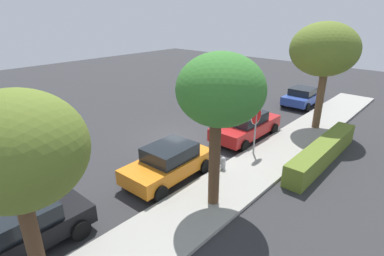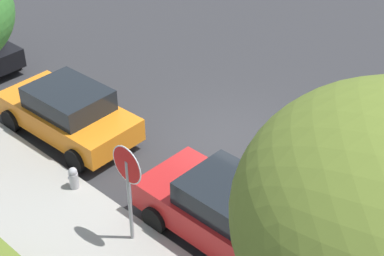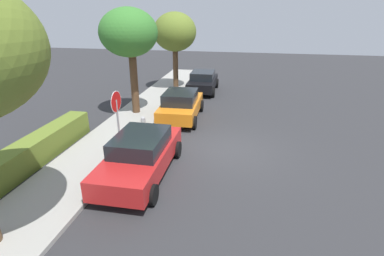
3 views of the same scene
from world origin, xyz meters
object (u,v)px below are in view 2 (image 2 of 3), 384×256
(parked_car_red, at_px, (237,217))
(fire_hydrant, at_px, (74,180))
(parked_car_orange, at_px, (68,112))
(stop_sign, at_px, (128,179))

(parked_car_red, xyz_separation_m, fire_hydrant, (3.89, 1.31, -0.40))
(parked_car_orange, xyz_separation_m, fire_hydrant, (-1.98, 1.38, -0.40))
(parked_car_orange, distance_m, fire_hydrant, 2.45)
(stop_sign, height_order, parked_car_orange, stop_sign)
(fire_hydrant, bearing_deg, parked_car_orange, -34.96)
(stop_sign, xyz_separation_m, parked_car_red, (-1.63, -1.50, -0.99))
(fire_hydrant, bearing_deg, parked_car_red, -161.43)
(parked_car_red, height_order, parked_car_orange, parked_car_red)
(parked_car_red, distance_m, parked_car_orange, 5.87)
(stop_sign, distance_m, parked_car_red, 2.43)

